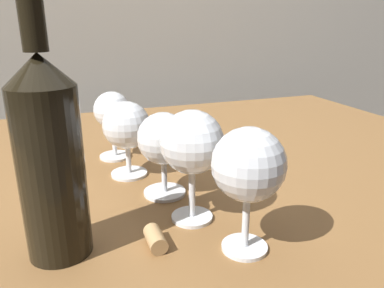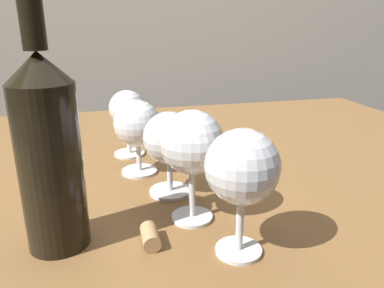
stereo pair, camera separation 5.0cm
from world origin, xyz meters
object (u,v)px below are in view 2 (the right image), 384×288
(wine_glass_white, at_px, (241,169))
(wine_bottle, at_px, (49,150))
(wine_glass_port, at_px, (127,111))
(wine_glass_pinot, at_px, (169,140))
(wine_glass_chardonnay, at_px, (137,125))
(cork, at_px, (150,237))
(wine_glass_rose, at_px, (192,145))

(wine_glass_white, height_order, wine_bottle, wine_bottle)
(wine_glass_port, bearing_deg, wine_bottle, -110.16)
(wine_glass_pinot, bearing_deg, wine_bottle, -145.87)
(wine_bottle, bearing_deg, wine_glass_chardonnay, 59.34)
(wine_glass_port, height_order, cork, wine_glass_port)
(wine_glass_rose, bearing_deg, wine_glass_chardonnay, 106.31)
(wine_glass_chardonnay, relative_size, wine_glass_port, 1.00)
(wine_glass_white, xyz_separation_m, wine_glass_pinot, (-0.05, 0.18, -0.02))
(wine_glass_chardonnay, bearing_deg, wine_glass_white, -72.13)
(wine_glass_white, relative_size, wine_glass_port, 1.15)
(wine_glass_rose, xyz_separation_m, wine_glass_chardonnay, (-0.05, 0.19, -0.02))
(wine_glass_port, bearing_deg, wine_glass_pinot, -75.79)
(wine_glass_rose, relative_size, cork, 3.78)
(wine_glass_rose, bearing_deg, wine_glass_white, -69.03)
(wine_glass_pinot, distance_m, wine_glass_port, 0.20)
(wine_glass_pinot, bearing_deg, cork, -110.17)
(wine_glass_chardonnay, relative_size, cork, 3.24)
(wine_bottle, xyz_separation_m, cork, (0.11, -0.03, -0.11))
(wine_glass_chardonnay, distance_m, cork, 0.25)
(wine_glass_white, distance_m, wine_glass_port, 0.39)
(wine_glass_white, distance_m, wine_glass_rose, 0.10)
(wine_glass_chardonnay, xyz_separation_m, cork, (-0.01, -0.24, -0.08))
(cork, bearing_deg, wine_glass_chardonnay, 87.21)
(wine_glass_white, xyz_separation_m, wine_bottle, (-0.21, 0.07, 0.02))
(wine_glass_white, bearing_deg, cork, 157.50)
(wine_glass_port, distance_m, wine_bottle, 0.33)
(wine_glass_port, bearing_deg, cork, -90.27)
(wine_bottle, distance_m, cork, 0.16)
(wine_glass_white, xyz_separation_m, wine_glass_rose, (-0.04, 0.09, 0.00))
(wine_glass_white, height_order, wine_glass_pinot, wine_glass_white)
(wine_glass_white, distance_m, wine_glass_pinot, 0.19)
(wine_glass_pinot, bearing_deg, wine_glass_chardonnay, 112.41)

